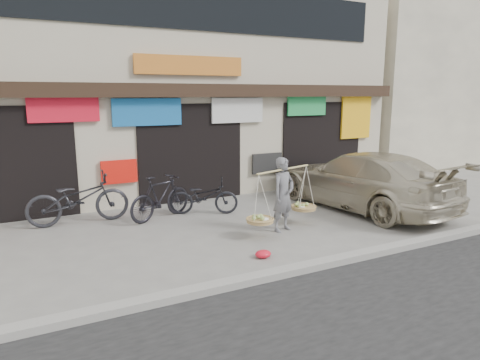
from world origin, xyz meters
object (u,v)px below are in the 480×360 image
street_vendor (283,197)px  bike_0 (78,199)px  suv (361,180)px  bike_1 (160,197)px  bike_2 (204,196)px

street_vendor → bike_0: size_ratio=0.87×
street_vendor → suv: street_vendor is taller
street_vendor → bike_1: bearing=118.5°
bike_1 → suv: size_ratio=0.33×
bike_2 → suv: suv is taller
street_vendor → bike_2: bearing=100.3°
bike_2 → bike_1: bearing=110.9°
bike_0 → bike_2: bike_0 is taller
street_vendor → suv: (2.88, 0.72, -0.00)m
bike_1 → street_vendor: bearing=-158.0°
suv → bike_0: bearing=-22.1°
suv → bike_1: bearing=-22.2°
bike_0 → street_vendor: bearing=-122.1°
bike_0 → bike_2: size_ratio=1.33×
street_vendor → bike_1: 3.00m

